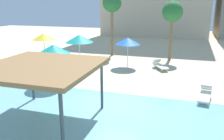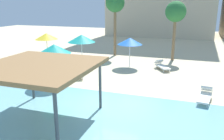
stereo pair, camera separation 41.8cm
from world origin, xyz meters
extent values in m
plane|color=beige|center=(0.00, 0.00, 0.00)|extent=(80.00, 80.00, 0.00)
cylinder|color=#42474C|center=(-4.49, -0.79, 1.25)|extent=(0.14, 0.14, 2.51)
cylinder|color=#42474C|center=(-0.41, -0.79, 1.25)|extent=(0.14, 0.14, 2.51)
cylinder|color=#42474C|center=(-0.41, -4.86, 1.25)|extent=(0.14, 0.14, 2.51)
cube|color=olive|center=(-2.45, -2.83, 2.60)|extent=(4.77, 4.77, 0.18)
cylinder|color=silver|center=(-8.33, 6.47, 1.12)|extent=(0.06, 0.06, 2.24)
cone|color=yellow|center=(-8.33, 6.47, 2.50)|extent=(1.95, 1.95, 0.54)
cylinder|color=silver|center=(-5.05, 6.70, 1.06)|extent=(0.06, 0.06, 2.11)
cone|color=teal|center=(-5.05, 6.70, 2.43)|extent=(2.32, 2.32, 0.64)
cylinder|color=silver|center=(-4.64, 1.85, 1.06)|extent=(0.06, 0.06, 2.12)
cone|color=teal|center=(-4.64, 1.85, 2.41)|extent=(2.16, 2.16, 0.59)
cylinder|color=silver|center=(-1.16, 7.91, 0.97)|extent=(0.06, 0.06, 1.93)
cone|color=blue|center=(-1.16, 7.91, 2.22)|extent=(2.09, 2.09, 0.57)
cylinder|color=white|center=(2.27, 7.31, 0.11)|extent=(0.05, 0.05, 0.22)
cylinder|color=white|center=(1.86, 7.05, 0.11)|extent=(0.05, 0.05, 0.22)
cylinder|color=white|center=(1.49, 8.52, 0.11)|extent=(0.05, 0.05, 0.22)
cylinder|color=white|center=(1.09, 8.26, 0.11)|extent=(0.05, 0.05, 0.22)
cube|color=white|center=(1.68, 7.79, 0.27)|extent=(1.48, 1.84, 0.10)
cube|color=white|center=(1.28, 8.41, 0.55)|extent=(0.78, 0.75, 0.40)
cylinder|color=white|center=(4.81, 1.07, 0.11)|extent=(0.05, 0.05, 0.22)
cylinder|color=white|center=(4.33, 1.15, 0.11)|extent=(0.05, 0.05, 0.22)
cylinder|color=white|center=(5.04, 2.50, 0.11)|extent=(0.05, 0.05, 0.22)
cylinder|color=white|center=(4.56, 2.57, 0.11)|extent=(0.05, 0.05, 0.22)
cube|color=white|center=(4.69, 1.82, 0.27)|extent=(0.88, 1.87, 0.10)
cube|color=white|center=(4.80, 2.56, 0.55)|extent=(0.67, 0.60, 0.40)
cylinder|color=white|center=(-3.37, 3.26, 0.11)|extent=(0.05, 0.05, 0.22)
cylinder|color=white|center=(-3.78, 3.01, 0.11)|extent=(0.05, 0.05, 0.22)
cylinder|color=white|center=(-4.12, 4.49, 0.11)|extent=(0.05, 0.05, 0.22)
cylinder|color=white|center=(-4.53, 4.24, 0.11)|extent=(0.05, 0.05, 0.22)
cube|color=white|center=(-3.95, 3.75, 0.27)|extent=(1.45, 1.85, 0.10)
cube|color=white|center=(-4.34, 4.38, 0.55)|extent=(0.78, 0.75, 0.40)
cylinder|color=brown|center=(2.14, 11.62, 2.10)|extent=(0.28, 0.28, 4.21)
sphere|color=#286B33|center=(2.14, 11.62, 4.56)|extent=(1.90, 1.90, 1.90)
cylinder|color=brown|center=(-3.80, 11.96, 2.51)|extent=(0.28, 0.28, 5.01)
sphere|color=#286B33|center=(-3.80, 11.96, 5.36)|extent=(1.90, 1.90, 1.90)
camera|label=1|loc=(3.33, -11.25, 5.17)|focal=37.63mm
camera|label=2|loc=(3.73, -11.12, 5.17)|focal=37.63mm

